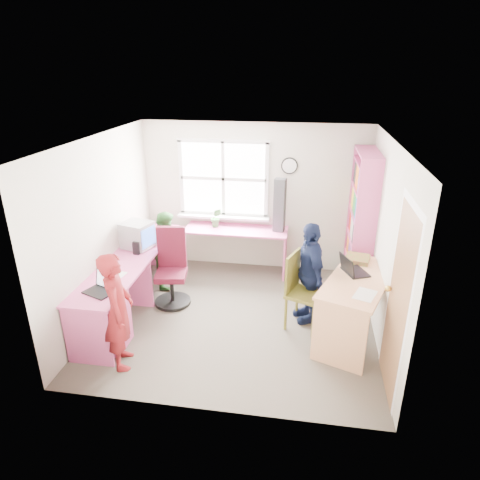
{
  "coord_description": "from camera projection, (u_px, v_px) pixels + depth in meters",
  "views": [
    {
      "loc": [
        0.82,
        -4.92,
        3.21
      ],
      "look_at": [
        0.0,
        0.25,
        1.05
      ],
      "focal_mm": 32.0,
      "sensor_mm": 36.0,
      "label": 1
    }
  ],
  "objects": [
    {
      "name": "speaker_b",
      "position": [
        149.0,
        232.0,
        6.49
      ],
      "size": [
        0.1,
        0.1,
        0.2
      ],
      "rotation": [
        0.0,
        0.0,
        -0.06
      ],
      "color": "black",
      "rests_on": "l_desk"
    },
    {
      "name": "wooden_chair",
      "position": [
        300.0,
        288.0,
        5.48
      ],
      "size": [
        0.56,
        0.56,
        1.01
      ],
      "rotation": [
        0.0,
        0.0,
        -0.36
      ],
      "color": "olive",
      "rests_on": "ground"
    },
    {
      "name": "potted_plant",
      "position": [
        216.0,
        218.0,
        6.91
      ],
      "size": [
        0.19,
        0.16,
        0.32
      ],
      "primitive_type": "imported",
      "rotation": [
        0.0,
        0.0,
        0.09
      ],
      "color": "#31762F",
      "rests_on": "l_desk"
    },
    {
      "name": "swivel_chair",
      "position": [
        172.0,
        271.0,
        6.09
      ],
      "size": [
        0.59,
        0.59,
        1.1
      ],
      "rotation": [
        0.0,
        0.0,
        0.16
      ],
      "color": "black",
      "rests_on": "ground"
    },
    {
      "name": "person_red",
      "position": [
        118.0,
        311.0,
        4.7
      ],
      "size": [
        0.47,
        0.58,
        1.39
      ],
      "primitive_type": "imported",
      "rotation": [
        0.0,
        0.0,
        1.88
      ],
      "color": "maroon",
      "rests_on": "ground"
    },
    {
      "name": "laptop_left",
      "position": [
        102.0,
        287.0,
        4.98
      ],
      "size": [
        0.41,
        0.38,
        0.23
      ],
      "rotation": [
        0.0,
        0.0,
        -0.38
      ],
      "color": "black",
      "rests_on": "l_desk"
    },
    {
      "name": "paper_a",
      "position": [
        115.0,
        276.0,
        5.34
      ],
      "size": [
        0.24,
        0.31,
        0.0
      ],
      "rotation": [
        0.0,
        0.0,
        -0.15
      ],
      "color": "white",
      "rests_on": "l_desk"
    },
    {
      "name": "game_box",
      "position": [
        357.0,
        259.0,
        5.59
      ],
      "size": [
        0.36,
        0.36,
        0.06
      ],
      "rotation": [
        0.0,
        0.0,
        -0.23
      ],
      "color": "red",
      "rests_on": "right_desk"
    },
    {
      "name": "paper_b",
      "position": [
        365.0,
        295.0,
        4.77
      ],
      "size": [
        0.31,
        0.36,
        0.0
      ],
      "rotation": [
        0.0,
        0.0,
        -0.38
      ],
      "color": "white",
      "rests_on": "right_desk"
    },
    {
      "name": "crt_monitor",
      "position": [
        137.0,
        235.0,
        6.1
      ],
      "size": [
        0.47,
        0.44,
        0.39
      ],
      "rotation": [
        0.0,
        0.0,
        -0.28
      ],
      "color": "#9FA0A3",
      "rests_on": "l_desk"
    },
    {
      "name": "laptop_right",
      "position": [
        352.0,
        269.0,
        5.25
      ],
      "size": [
        0.39,
        0.42,
        0.23
      ],
      "rotation": [
        0.0,
        0.0,
        1.99
      ],
      "color": "black",
      "rests_on": "right_desk"
    },
    {
      "name": "person_green",
      "position": [
        168.0,
        249.0,
        6.53
      ],
      "size": [
        0.57,
        0.66,
        1.19
      ],
      "primitive_type": "imported",
      "rotation": [
        0.0,
        0.0,
        1.79
      ],
      "color": "#2E6E2C",
      "rests_on": "ground"
    },
    {
      "name": "bookshelf",
      "position": [
        360.0,
        226.0,
        6.3
      ],
      "size": [
        0.3,
        1.02,
        2.1
      ],
      "color": "pink",
      "rests_on": "ground"
    },
    {
      "name": "room",
      "position": [
        239.0,
        232.0,
        5.46
      ],
      "size": [
        3.64,
        3.44,
        2.44
      ],
      "color": "#4A433A",
      "rests_on": "ground"
    },
    {
      "name": "l_desk",
      "position": [
        135.0,
        291.0,
        5.59
      ],
      "size": [
        2.38,
        2.95,
        0.75
      ],
      "color": "pink",
      "rests_on": "ground"
    },
    {
      "name": "speaker_a",
      "position": [
        137.0,
        248.0,
        5.95
      ],
      "size": [
        0.1,
        0.1,
        0.18
      ],
      "rotation": [
        0.0,
        0.0,
        -0.06
      ],
      "color": "black",
      "rests_on": "l_desk"
    },
    {
      "name": "person_navy",
      "position": [
        309.0,
        273.0,
        5.57
      ],
      "size": [
        0.58,
        0.87,
        1.38
      ],
      "primitive_type": "imported",
      "rotation": [
        0.0,
        0.0,
        -1.25
      ],
      "color": "#141D40",
      "rests_on": "ground"
    },
    {
      "name": "right_desk",
      "position": [
        357.0,
        295.0,
        5.23
      ],
      "size": [
        1.11,
        1.57,
        0.82
      ],
      "rotation": [
        0.0,
        0.0,
        -0.36
      ],
      "color": "#F3AC79",
      "rests_on": "ground"
    },
    {
      "name": "cd_tower",
      "position": [
        280.0,
        205.0,
        6.65
      ],
      "size": [
        0.19,
        0.18,
        0.85
      ],
      "rotation": [
        0.0,
        0.0,
        -0.18
      ],
      "color": "black",
      "rests_on": "l_desk"
    }
  ]
}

